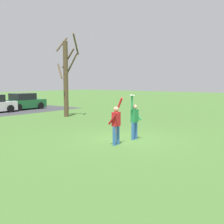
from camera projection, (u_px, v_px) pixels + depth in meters
ground_plane at (126, 140)px, 13.01m from camera, size 120.00×120.00×0.00m
person_catcher at (135, 119)px, 12.98m from camera, size 0.54×0.49×2.08m
person_defender at (116, 122)px, 11.85m from camera, size 0.54×0.49×2.04m
frisbee_disc at (132, 95)px, 12.69m from camera, size 0.24×0.24×0.02m
parked_car_green at (24, 102)px, 27.25m from camera, size 4.14×2.11×1.59m
bare_tree_tall at (66, 76)px, 21.34m from camera, size 1.88×2.02×6.23m
field_cone_orange at (115, 129)px, 14.94m from camera, size 0.26×0.26×0.32m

